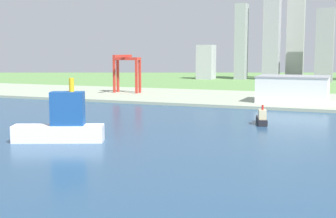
{
  "coord_description": "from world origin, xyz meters",
  "views": [
    {
      "loc": [
        81.61,
        66.55,
        44.42
      ],
      "look_at": [
        13.37,
        237.01,
        21.63
      ],
      "focal_mm": 49.17,
      "sensor_mm": 36.0,
      "label": 1
    }
  ],
  "objects_px": {
    "port_crane_red": "(126,65)",
    "warehouse_main": "(293,89)",
    "ferry_boat": "(62,124)",
    "tugboat_small": "(262,119)"
  },
  "relations": [
    {
      "from": "port_crane_red",
      "to": "warehouse_main",
      "type": "height_order",
      "value": "port_crane_red"
    },
    {
      "from": "ferry_boat",
      "to": "warehouse_main",
      "type": "xyz_separation_m",
      "value": [
        86.73,
        208.12,
        4.46
      ]
    },
    {
      "from": "tugboat_small",
      "to": "port_crane_red",
      "type": "relative_size",
      "value": 0.62
    },
    {
      "from": "port_crane_red",
      "to": "warehouse_main",
      "type": "relative_size",
      "value": 0.68
    },
    {
      "from": "port_crane_red",
      "to": "warehouse_main",
      "type": "bearing_deg",
      "value": -9.18
    },
    {
      "from": "tugboat_small",
      "to": "ferry_boat",
      "type": "distance_m",
      "value": 124.04
    },
    {
      "from": "ferry_boat",
      "to": "port_crane_red",
      "type": "relative_size",
      "value": 1.15
    },
    {
      "from": "tugboat_small",
      "to": "warehouse_main",
      "type": "height_order",
      "value": "warehouse_main"
    },
    {
      "from": "tugboat_small",
      "to": "port_crane_red",
      "type": "bearing_deg",
      "value": 139.32
    },
    {
      "from": "ferry_boat",
      "to": "port_crane_red",
      "type": "xyz_separation_m",
      "value": [
        -84.14,
        235.73,
        21.85
      ]
    }
  ]
}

